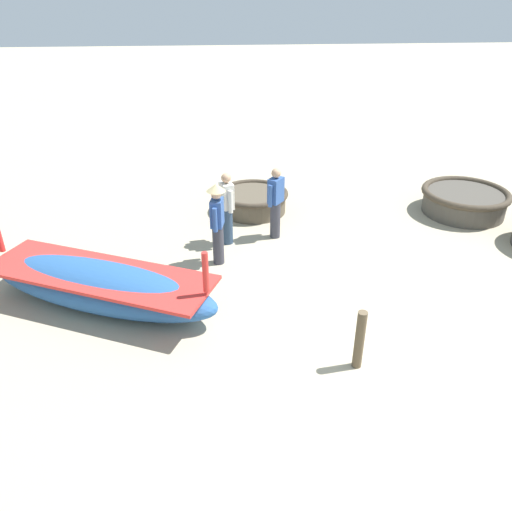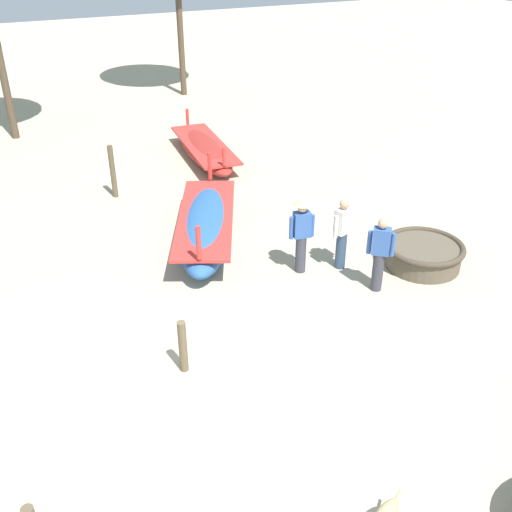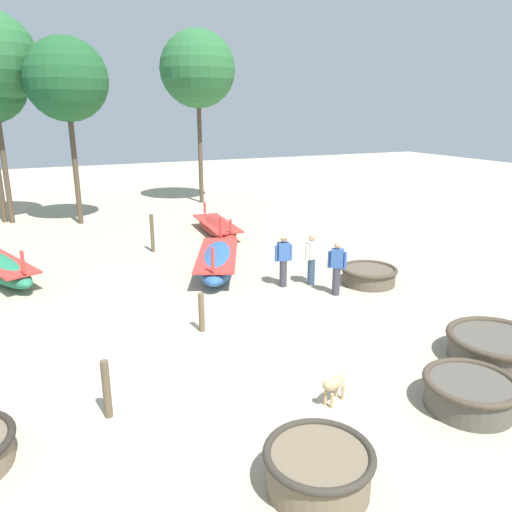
% 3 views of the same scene
% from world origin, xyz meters
% --- Properties ---
extents(ground_plane, '(80.00, 80.00, 0.00)m').
position_xyz_m(ground_plane, '(0.00, 0.00, 0.00)').
color(ground_plane, tan).
extents(coracle_tilted, '(1.70, 1.70, 0.52)m').
position_xyz_m(coracle_tilted, '(5.64, 2.43, 0.29)').
color(coracle_tilted, brown).
rests_on(coracle_tilted, ground).
extents(long_boat_green_hull, '(2.82, 4.43, 1.41)m').
position_xyz_m(long_boat_green_hull, '(1.84, 5.33, 0.40)').
color(long_boat_green_hull, '#285693').
rests_on(long_boat_green_hull, ground).
extents(long_boat_red_hull, '(1.42, 4.29, 1.02)m').
position_xyz_m(long_boat_red_hull, '(3.66, 10.28, 0.30)').
color(long_boat_red_hull, maroon).
rests_on(long_boat_red_hull, ground).
extents(fisherman_standing_right, '(0.44, 0.38, 1.57)m').
position_xyz_m(fisherman_standing_right, '(4.21, 2.06, 0.84)').
color(fisherman_standing_right, '#383842').
rests_on(fisherman_standing_right, ground).
extents(fisherman_standing_left, '(0.52, 0.36, 1.67)m').
position_xyz_m(fisherman_standing_left, '(3.17, 3.31, 0.96)').
color(fisherman_standing_left, '#383842').
rests_on(fisherman_standing_left, ground).
extents(fisherman_by_coracle, '(0.51, 0.32, 1.57)m').
position_xyz_m(fisherman_by_coracle, '(4.01, 3.10, 0.84)').
color(fisherman_by_coracle, '#2D425B').
rests_on(fisherman_by_coracle, ground).
extents(mooring_post_mid_beach, '(0.14, 0.14, 1.41)m').
position_xyz_m(mooring_post_mid_beach, '(0.54, 8.68, 0.71)').
color(mooring_post_mid_beach, brown).
rests_on(mooring_post_mid_beach, ground).
extents(mooring_post_inland, '(0.14, 0.14, 0.96)m').
position_xyz_m(mooring_post_inland, '(-0.05, 1.35, 0.48)').
color(mooring_post_inland, brown).
rests_on(mooring_post_inland, ground).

